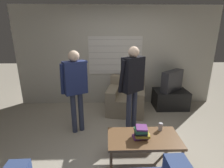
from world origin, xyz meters
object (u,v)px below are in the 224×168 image
(coffee_table, at_px, (144,139))
(spare_remote, at_px, (147,136))
(book_stack, at_px, (141,133))
(armchair_beige, at_px, (126,98))
(person_left_standing, at_px, (75,83))
(soda_can, at_px, (160,127))
(person_right_standing, at_px, (132,80))
(tv, at_px, (172,81))

(coffee_table, xyz_separation_m, spare_remote, (0.06, 0.01, 0.05))
(book_stack, bearing_deg, armchair_beige, 90.61)
(person_left_standing, xyz_separation_m, soda_can, (1.44, -0.72, -0.53))
(coffee_table, bearing_deg, person_right_standing, 94.94)
(person_left_standing, relative_size, spare_remote, 12.24)
(person_left_standing, height_order, book_stack, person_left_standing)
(armchair_beige, bearing_deg, spare_remote, 105.40)
(armchair_beige, height_order, book_stack, armchair_beige)
(coffee_table, relative_size, soda_can, 8.57)
(armchair_beige, relative_size, soda_can, 8.40)
(person_right_standing, relative_size, spare_remote, 12.77)
(tv, xyz_separation_m, person_right_standing, (-1.18, -1.08, 0.34))
(armchair_beige, bearing_deg, person_left_standing, 51.48)
(spare_remote, bearing_deg, person_left_standing, 172.94)
(soda_can, bearing_deg, person_right_standing, 118.61)
(book_stack, relative_size, soda_can, 1.98)
(tv, bearing_deg, coffee_table, 20.73)
(tv, bearing_deg, book_stack, 19.87)
(person_right_standing, relative_size, book_stack, 6.80)
(spare_remote, bearing_deg, soda_can, 64.65)
(person_left_standing, distance_m, person_right_standing, 1.07)
(book_stack, bearing_deg, person_left_standing, 139.67)
(coffee_table, bearing_deg, book_stack, -157.66)
(person_right_standing, bearing_deg, tv, 4.62)
(armchair_beige, relative_size, person_left_standing, 0.65)
(person_right_standing, bearing_deg, spare_remote, -119.13)
(person_right_standing, bearing_deg, soda_can, -99.23)
(tv, height_order, book_stack, tv)
(armchair_beige, distance_m, tv, 1.25)
(coffee_table, distance_m, tv, 2.27)
(coffee_table, height_order, book_stack, book_stack)
(person_left_standing, bearing_deg, spare_remote, -64.79)
(armchair_beige, distance_m, book_stack, 1.84)
(book_stack, bearing_deg, coffee_table, 22.34)
(tv, height_order, soda_can, tv)
(coffee_table, xyz_separation_m, tv, (1.10, 1.95, 0.34))
(coffee_table, distance_m, person_left_standing, 1.59)
(tv, distance_m, book_stack, 2.29)
(person_right_standing, distance_m, book_stack, 1.05)
(coffee_table, relative_size, spare_remote, 8.13)
(coffee_table, height_order, spare_remote, spare_remote)
(book_stack, bearing_deg, tv, 59.72)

